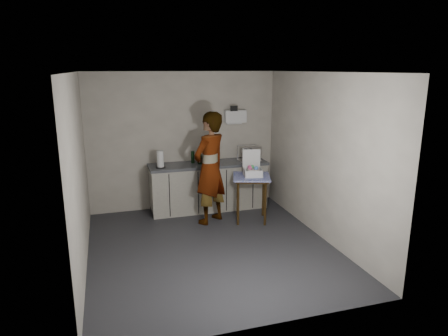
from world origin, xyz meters
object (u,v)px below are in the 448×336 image
object	(u,v)px
standing_man	(210,168)
soap_bottle	(200,157)
side_table	(251,182)
paper_towel	(160,160)
kitchen_counter	(209,187)
dish_rack	(249,157)
bakery_box	(252,170)
soda_can	(212,160)
dark_bottle	(193,157)

from	to	relation	value
standing_man	soap_bottle	xyz separation A→B (m)	(-0.03, 0.63, 0.06)
side_table	paper_towel	xyz separation A→B (m)	(-1.49, 0.70, 0.34)
kitchen_counter	dish_rack	distance (m)	0.97
dish_rack	bakery_box	bearing A→B (deg)	-105.13
standing_man	soda_can	size ratio (longest dim) A/B	16.66
soap_bottle	bakery_box	bearing A→B (deg)	-44.66
side_table	soda_can	xyz separation A→B (m)	(-0.52, 0.77, 0.25)
bakery_box	soap_bottle	bearing A→B (deg)	146.58
side_table	paper_towel	bearing A→B (deg)	172.74
dish_rack	bakery_box	size ratio (longest dim) A/B	0.96
dish_rack	bakery_box	xyz separation A→B (m)	(-0.20, -0.74, -0.06)
standing_man	soap_bottle	distance (m)	0.64
kitchen_counter	soda_can	xyz separation A→B (m)	(0.05, -0.04, 0.54)
kitchen_counter	soap_bottle	bearing A→B (deg)	-171.87
dark_bottle	bakery_box	xyz separation A→B (m)	(0.87, -0.87, -0.11)
dish_rack	bakery_box	distance (m)	0.77
paper_towel	soap_bottle	bearing A→B (deg)	6.12
side_table	soap_bottle	distance (m)	1.12
dish_rack	dark_bottle	bearing A→B (deg)	172.94
soda_can	dark_bottle	world-z (taller)	dark_bottle
soap_bottle	dark_bottle	xyz separation A→B (m)	(-0.11, 0.11, -0.02)
soap_bottle	soda_can	size ratio (longest dim) A/B	2.24
kitchen_counter	paper_towel	size ratio (longest dim) A/B	7.17
standing_man	bakery_box	bearing A→B (deg)	134.67
kitchen_counter	standing_man	xyz separation A→B (m)	(-0.14, -0.66, 0.55)
dark_bottle	dish_rack	world-z (taller)	dish_rack
side_table	dark_bottle	world-z (taller)	dark_bottle
standing_man	soda_can	bearing A→B (deg)	-143.35
bakery_box	standing_man	bearing A→B (deg)	-178.32
standing_man	dish_rack	bearing A→B (deg)	177.47
kitchen_counter	dark_bottle	world-z (taller)	dark_bottle
side_table	standing_man	distance (m)	0.77
paper_towel	side_table	bearing A→B (deg)	-25.17
soda_can	dark_bottle	bearing A→B (deg)	159.14
soap_bottle	soda_can	bearing A→B (deg)	-3.28
kitchen_counter	side_table	world-z (taller)	kitchen_counter
kitchen_counter	soda_can	distance (m)	0.55
side_table	paper_towel	world-z (taller)	paper_towel
dark_bottle	soda_can	bearing A→B (deg)	-20.86
paper_towel	dish_rack	world-z (taller)	paper_towel
dark_bottle	paper_towel	world-z (taller)	paper_towel
soap_bottle	dark_bottle	distance (m)	0.16
dark_bottle	bakery_box	size ratio (longest dim) A/B	0.52
dish_rack	soda_can	bearing A→B (deg)	179.52
paper_towel	kitchen_counter	bearing A→B (deg)	6.49
standing_man	dark_bottle	distance (m)	0.76
soda_can	dark_bottle	xyz separation A→B (m)	(-0.33, 0.13, 0.06)
kitchen_counter	paper_towel	distance (m)	1.12
soda_can	dish_rack	size ratio (longest dim) A/B	0.28
dark_bottle	paper_towel	xyz separation A→B (m)	(-0.64, -0.19, 0.03)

